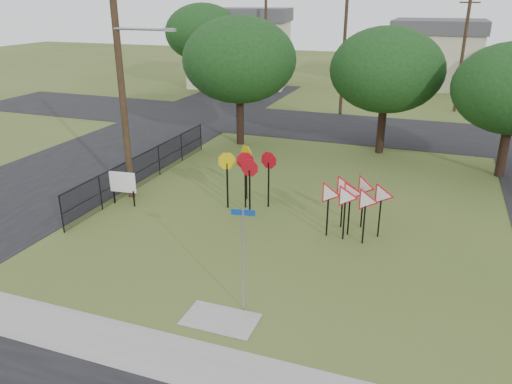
% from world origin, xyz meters
% --- Properties ---
extents(ground, '(140.00, 140.00, 0.00)m').
position_xyz_m(ground, '(0.00, 0.00, 0.00)').
color(ground, '#415520').
extents(sidewalk, '(30.00, 1.60, 0.02)m').
position_xyz_m(sidewalk, '(0.00, -4.20, 0.01)').
color(sidewalk, gray).
rests_on(sidewalk, ground).
extents(street_left, '(8.00, 50.00, 0.02)m').
position_xyz_m(street_left, '(-12.00, 10.00, 0.01)').
color(street_left, black).
rests_on(street_left, ground).
extents(street_far, '(60.00, 8.00, 0.02)m').
position_xyz_m(street_far, '(0.00, 20.00, 0.01)').
color(street_far, black).
rests_on(street_far, ground).
extents(curb_pad, '(2.00, 1.20, 0.02)m').
position_xyz_m(curb_pad, '(0.00, -2.40, 0.01)').
color(curb_pad, gray).
rests_on(curb_pad, ground).
extents(street_name_sign, '(0.62, 0.15, 3.04)m').
position_xyz_m(street_name_sign, '(0.42, -1.73, 1.74)').
color(street_name_sign, '#909398').
rests_on(street_name_sign, ground).
extents(stop_sign_cluster, '(2.24, 1.89, 2.39)m').
position_xyz_m(stop_sign_cluster, '(-2.11, 5.11, 1.78)').
color(stop_sign_cluster, black).
rests_on(stop_sign_cluster, ground).
extents(yield_sign_cluster, '(2.69, 1.67, 2.11)m').
position_xyz_m(yield_sign_cluster, '(2.38, 4.02, 1.56)').
color(yield_sign_cluster, black).
rests_on(yield_sign_cluster, ground).
extents(info_board, '(1.15, 0.17, 1.45)m').
position_xyz_m(info_board, '(-7.04, 3.56, 0.96)').
color(info_board, black).
rests_on(info_board, ground).
extents(utility_pole_main, '(3.55, 0.33, 10.00)m').
position_xyz_m(utility_pole_main, '(-7.24, 4.50, 5.21)').
color(utility_pole_main, '#3D2C1C').
rests_on(utility_pole_main, ground).
extents(far_pole_a, '(1.40, 0.24, 9.00)m').
position_xyz_m(far_pole_a, '(-2.00, 24.00, 4.60)').
color(far_pole_a, '#3D2C1C').
rests_on(far_pole_a, ground).
extents(far_pole_b, '(1.40, 0.24, 8.50)m').
position_xyz_m(far_pole_b, '(6.00, 28.00, 4.35)').
color(far_pole_b, '#3D2C1C').
rests_on(far_pole_b, ground).
extents(far_pole_c, '(1.40, 0.24, 9.00)m').
position_xyz_m(far_pole_c, '(-10.00, 30.00, 4.60)').
color(far_pole_c, '#3D2C1C').
rests_on(far_pole_c, ground).
extents(fence_run, '(0.05, 11.55, 1.50)m').
position_xyz_m(fence_run, '(-7.60, 6.25, 0.78)').
color(fence_run, black).
rests_on(fence_run, ground).
extents(house_left, '(10.58, 8.88, 7.20)m').
position_xyz_m(house_left, '(-14.00, 34.00, 3.65)').
color(house_left, beige).
rests_on(house_left, ground).
extents(house_mid, '(8.40, 8.40, 6.20)m').
position_xyz_m(house_mid, '(4.00, 40.00, 3.15)').
color(house_mid, beige).
rests_on(house_mid, ground).
extents(tree_near_left, '(6.40, 6.40, 7.27)m').
position_xyz_m(tree_near_left, '(-6.00, 14.00, 4.86)').
color(tree_near_left, black).
rests_on(tree_near_left, ground).
extents(tree_near_mid, '(6.00, 6.00, 6.80)m').
position_xyz_m(tree_near_mid, '(2.00, 15.00, 4.54)').
color(tree_near_mid, black).
rests_on(tree_near_mid, ground).
extents(tree_far_left, '(6.80, 6.80, 7.73)m').
position_xyz_m(tree_far_left, '(-16.00, 30.00, 5.17)').
color(tree_far_left, black).
rests_on(tree_far_left, ground).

